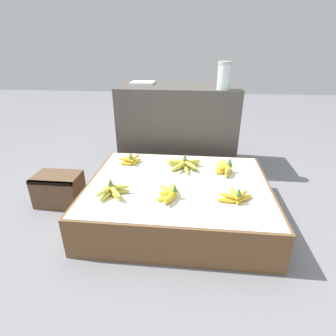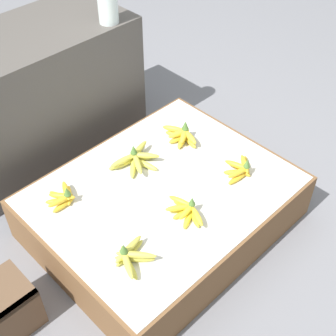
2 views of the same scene
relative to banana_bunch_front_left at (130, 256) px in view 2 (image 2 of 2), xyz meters
name	(u,v)px [view 2 (image 2 of 2)]	position (x,y,z in m)	size (l,w,h in m)	color
ground_plane	(163,224)	(0.38, 0.20, -0.29)	(10.00, 10.00, 0.00)	slate
display_platform	(163,207)	(0.38, 0.20, -0.16)	(1.17, 0.93, 0.26)	brown
back_vendor_table	(40,96)	(0.31, 1.10, 0.08)	(1.05, 0.54, 0.74)	#4C4742
banana_bunch_front_left	(130,256)	(0.00, 0.00, 0.00)	(0.18, 0.17, 0.10)	gold
banana_bunch_front_midleft	(186,211)	(0.34, 0.01, 0.00)	(0.13, 0.23, 0.09)	yellow
banana_bunch_front_midright	(241,169)	(0.71, 0.01, 0.00)	(0.22, 0.14, 0.10)	gold
banana_bunch_middle_left	(63,197)	(0.00, 0.46, 0.00)	(0.16, 0.15, 0.10)	gold
banana_bunch_middle_midleft	(136,159)	(0.40, 0.42, 0.00)	(0.26, 0.22, 0.11)	gold
banana_bunch_middle_midright	(182,135)	(0.69, 0.38, 0.00)	(0.14, 0.23, 0.11)	gold
glass_jar	(107,2)	(0.67, 0.89, 0.56)	(0.11, 0.11, 0.21)	silver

